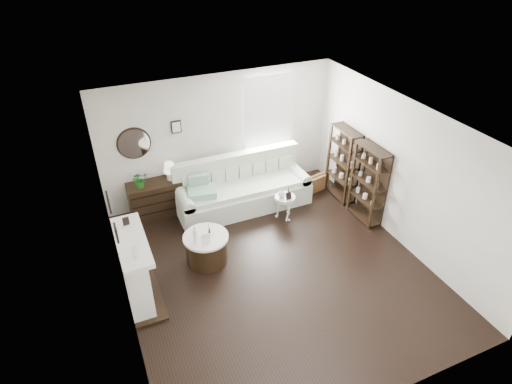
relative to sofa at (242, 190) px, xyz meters
name	(u,v)px	position (x,y,z in m)	size (l,w,h in m)	color
room	(253,121)	(0.52, 0.61, 1.24)	(5.50, 5.50, 5.50)	black
fireplace	(135,271)	(-2.53, -1.79, 0.18)	(0.50, 1.40, 1.84)	white
shelf_unit_far	(343,164)	(2.12, -0.54, 0.44)	(0.30, 0.80, 1.60)	black
shelf_unit_near	(368,184)	(2.12, -1.44, 0.44)	(0.30, 0.80, 1.60)	black
sofa	(242,190)	(0.00, 0.00, 0.00)	(2.80, 0.97, 1.09)	beige
quilt	(202,192)	(-0.91, -0.14, 0.27)	(0.55, 0.45, 0.14)	#268D62
suitcase	(318,183)	(1.79, -0.13, -0.18)	(0.53, 0.18, 0.35)	brown
dresser	(157,198)	(-1.72, 0.38, 0.01)	(1.12, 0.48, 0.75)	black
table_lamp	(170,171)	(-1.39, 0.38, 0.58)	(0.24, 0.24, 0.38)	beige
potted_plant	(140,180)	(-2.00, 0.34, 0.55)	(0.30, 0.26, 0.33)	#1E5F1B
drum_table	(207,248)	(-1.24, -1.42, -0.08)	(0.80, 0.80, 0.55)	black
pedestal_table	(285,198)	(0.62, -0.79, 0.11)	(0.42, 0.42, 0.51)	silver
eiffel_drum	(209,229)	(-1.16, -1.36, 0.28)	(0.10, 0.10, 0.17)	black
bottle_drum	(195,235)	(-1.44, -1.50, 0.36)	(0.08, 0.08, 0.33)	silver
card_frame_drum	(206,239)	(-1.30, -1.62, 0.29)	(0.15, 0.01, 0.20)	silver
eiffel_ped	(288,191)	(0.71, -0.76, 0.24)	(0.11, 0.11, 0.19)	black
flask_ped	(282,192)	(0.55, -0.77, 0.28)	(0.14, 0.14, 0.25)	silver
card_frame_ped	(289,196)	(0.64, -0.90, 0.23)	(0.12, 0.01, 0.16)	black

